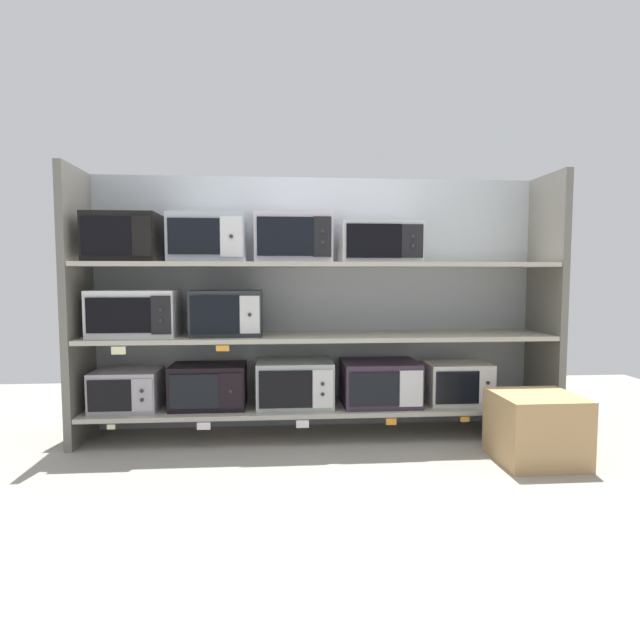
# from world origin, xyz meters

# --- Properties ---
(ground) EXTENTS (7.15, 6.00, 0.02)m
(ground) POSITION_xyz_m (0.00, -1.00, -0.01)
(ground) COLOR gray
(back_panel) EXTENTS (3.35, 0.04, 1.81)m
(back_panel) POSITION_xyz_m (0.00, 0.28, 0.90)
(back_panel) COLOR #9EA3A8
(back_panel) RESTS_ON ground
(upright_left) EXTENTS (0.05, 0.51, 1.81)m
(upright_left) POSITION_xyz_m (-1.60, 0.00, 0.90)
(upright_left) COLOR #68645B
(upright_left) RESTS_ON ground
(upright_right) EXTENTS (0.05, 0.51, 1.81)m
(upright_right) POSITION_xyz_m (1.60, 0.00, 0.90)
(upright_right) COLOR #68645B
(upright_right) RESTS_ON ground
(shelf_0) EXTENTS (3.15, 0.51, 0.03)m
(shelf_0) POSITION_xyz_m (0.00, 0.00, 0.20)
(shelf_0) COLOR #ADA899
(shelf_0) RESTS_ON ground
(microwave_0) EXTENTS (0.43, 0.39, 0.27)m
(microwave_0) POSITION_xyz_m (-1.30, -0.00, 0.34)
(microwave_0) COLOR #A29AA4
(microwave_0) RESTS_ON shelf_0
(microwave_1) EXTENTS (0.50, 0.36, 0.29)m
(microwave_1) POSITION_xyz_m (-0.76, -0.00, 0.36)
(microwave_1) COLOR black
(microwave_1) RESTS_ON shelf_0
(microwave_2) EXTENTS (0.52, 0.41, 0.31)m
(microwave_2) POSITION_xyz_m (-0.18, -0.00, 0.37)
(microwave_2) COLOR #9CA7A4
(microwave_2) RESTS_ON shelf_0
(microwave_3) EXTENTS (0.52, 0.43, 0.30)m
(microwave_3) POSITION_xyz_m (0.42, -0.00, 0.36)
(microwave_3) COLOR #332637
(microwave_3) RESTS_ON shelf_0
(microwave_4) EXTENTS (0.44, 0.34, 0.28)m
(microwave_4) POSITION_xyz_m (0.97, -0.00, 0.35)
(microwave_4) COLOR silver
(microwave_4) RESTS_ON shelf_0
(price_tag_0) EXTENTS (0.05, 0.00, 0.03)m
(price_tag_0) POSITION_xyz_m (-1.33, -0.26, 0.16)
(price_tag_0) COLOR beige
(price_tag_1) EXTENTS (0.09, 0.00, 0.05)m
(price_tag_1) POSITION_xyz_m (-0.76, -0.26, 0.15)
(price_tag_1) COLOR white
(price_tag_2) EXTENTS (0.08, 0.00, 0.05)m
(price_tag_2) POSITION_xyz_m (-0.13, -0.26, 0.15)
(price_tag_2) COLOR white
(price_tag_3) EXTENTS (0.07, 0.00, 0.04)m
(price_tag_3) POSITION_xyz_m (0.45, -0.26, 0.15)
(price_tag_3) COLOR orange
(price_tag_4) EXTENTS (0.06, 0.00, 0.03)m
(price_tag_4) POSITION_xyz_m (0.94, -0.26, 0.16)
(price_tag_4) COLOR orange
(shelf_1) EXTENTS (3.15, 0.51, 0.03)m
(shelf_1) POSITION_xyz_m (0.00, 0.00, 0.69)
(shelf_1) COLOR #ADA899
(microwave_5) EXTENTS (0.56, 0.37, 0.31)m
(microwave_5) POSITION_xyz_m (-1.23, -0.00, 0.86)
(microwave_5) COLOR silver
(microwave_5) RESTS_ON shelf_1
(microwave_6) EXTENTS (0.47, 0.37, 0.30)m
(microwave_6) POSITION_xyz_m (-0.63, -0.00, 0.85)
(microwave_6) COLOR #282C2E
(microwave_6) RESTS_ON shelf_1
(price_tag_5) EXTENTS (0.09, 0.00, 0.05)m
(price_tag_5) POSITION_xyz_m (-1.28, -0.26, 0.64)
(price_tag_5) COLOR beige
(price_tag_6) EXTENTS (0.08, 0.00, 0.04)m
(price_tag_6) POSITION_xyz_m (-0.64, -0.26, 0.65)
(price_tag_6) COLOR orange
(shelf_2) EXTENTS (3.15, 0.51, 0.03)m
(shelf_2) POSITION_xyz_m (0.00, 0.00, 1.18)
(shelf_2) COLOR #ADA899
(microwave_7) EXTENTS (0.45, 0.42, 0.31)m
(microwave_7) POSITION_xyz_m (-1.29, -0.00, 1.35)
(microwave_7) COLOR black
(microwave_7) RESTS_ON shelf_2
(microwave_8) EXTENTS (0.50, 0.36, 0.32)m
(microwave_8) POSITION_xyz_m (-0.75, -0.00, 1.35)
(microwave_8) COLOR #9DA8AE
(microwave_8) RESTS_ON shelf_2
(microwave_9) EXTENTS (0.51, 0.38, 0.32)m
(microwave_9) POSITION_xyz_m (-0.18, -0.00, 1.35)
(microwave_9) COLOR #BBB4C1
(microwave_9) RESTS_ON shelf_2
(microwave_10) EXTENTS (0.54, 0.40, 0.27)m
(microwave_10) POSITION_xyz_m (0.40, -0.00, 1.33)
(microwave_10) COLOR #BCBDBF
(microwave_10) RESTS_ON shelf_2
(shipping_carton) EXTENTS (0.47, 0.47, 0.40)m
(shipping_carton) POSITION_xyz_m (1.24, -0.64, 0.20)
(shipping_carton) COLOR tan
(shipping_carton) RESTS_ON ground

